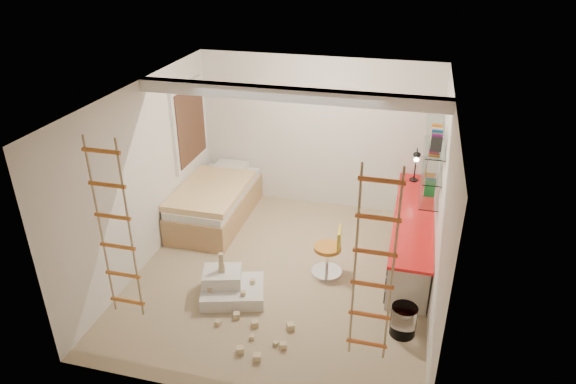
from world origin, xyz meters
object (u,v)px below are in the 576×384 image
(bed, at_px, (216,202))
(swivel_chair, at_px, (329,257))
(play_platform, at_px, (230,287))
(desk, at_px, (412,234))

(bed, bearing_deg, swivel_chair, -26.88)
(play_platform, bearing_deg, swivel_chair, 35.06)
(desk, bearing_deg, swivel_chair, -147.29)
(bed, height_order, play_platform, bed)
(play_platform, bearing_deg, desk, 33.94)
(play_platform, bearing_deg, bed, 116.31)
(desk, distance_m, swivel_chair, 1.31)
(bed, distance_m, play_platform, 2.11)
(desk, bearing_deg, play_platform, -146.06)
(bed, bearing_deg, play_platform, -63.69)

